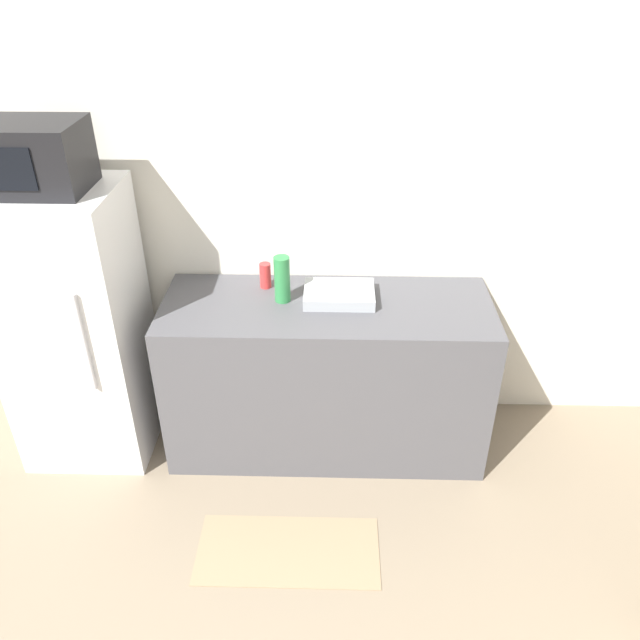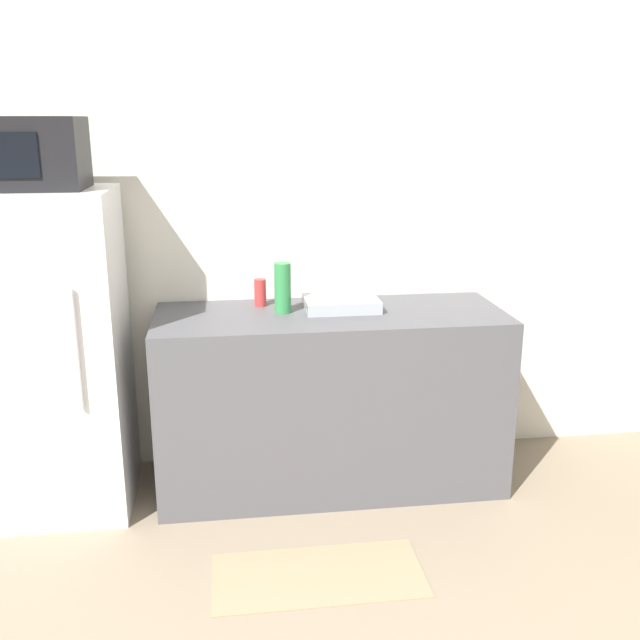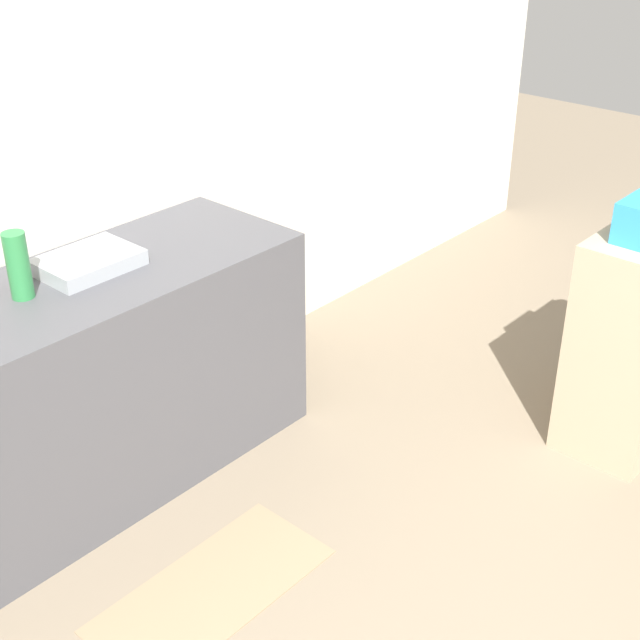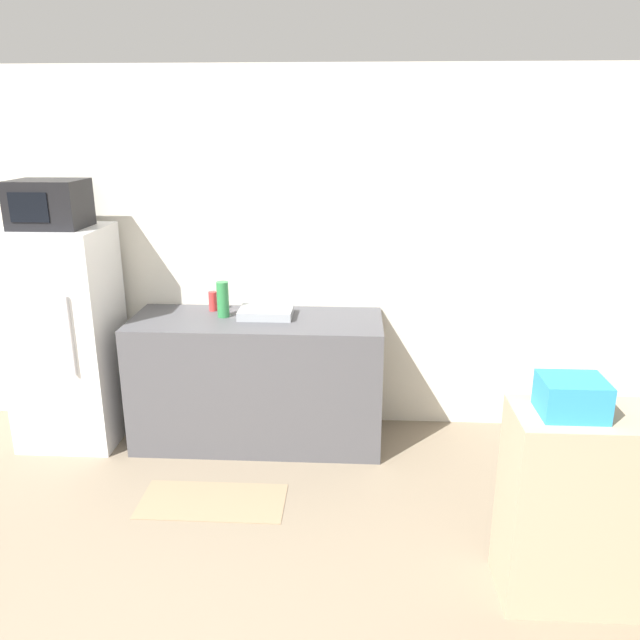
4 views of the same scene
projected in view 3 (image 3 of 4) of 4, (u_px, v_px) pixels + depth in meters
name	position (u px, v px, depth m)	size (l,w,h in m)	color
counter	(99.00, 382.00, 3.57)	(1.74, 0.66, 0.92)	#4C4C51
sink_basin	(88.00, 262.00, 3.42)	(0.37, 0.27, 0.06)	#9EA3A8
bottle_tall	(17.00, 266.00, 3.16)	(0.08, 0.08, 0.25)	#2D7F42
kitchen_rug	(212.00, 589.00, 3.20)	(0.89, 0.41, 0.01)	#937A5B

